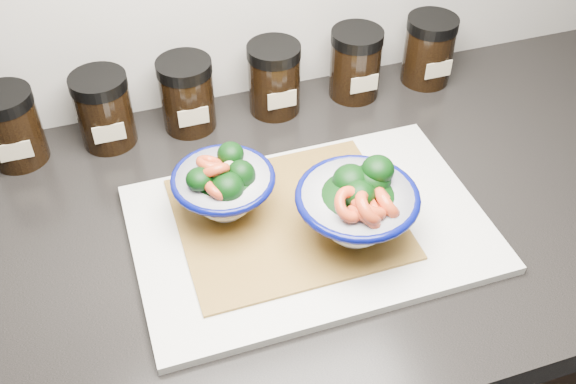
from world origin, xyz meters
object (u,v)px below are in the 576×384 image
object	(u,v)px
spice_jar_c	(187,94)
spice_jar_e	(355,63)
spice_jar_a	(11,127)
bowl_right	(358,206)
spice_jar_d	(274,78)
cutting_board	(310,228)
spice_jar_b	(104,110)
spice_jar_f	(429,50)
bowl_left	(224,187)

from	to	relation	value
spice_jar_c	spice_jar_e	world-z (taller)	same
spice_jar_a	spice_jar_e	bearing A→B (deg)	0.00
bowl_right	spice_jar_a	bearing A→B (deg)	142.30
bowl_right	spice_jar_d	world-z (taller)	bowl_right
bowl_right	spice_jar_e	world-z (taller)	bowl_right
cutting_board	spice_jar_b	distance (m)	0.35
cutting_board	spice_jar_a	world-z (taller)	spice_jar_a
spice_jar_d	spice_jar_c	bearing A→B (deg)	180.00
bowl_right	spice_jar_d	bearing A→B (deg)	91.89
cutting_board	spice_jar_b	bearing A→B (deg)	129.14
cutting_board	spice_jar_d	distance (m)	0.28
spice_jar_c	spice_jar_f	xyz separation A→B (m)	(0.40, 0.00, 0.00)
spice_jar_a	spice_jar_f	xyz separation A→B (m)	(0.65, 0.00, 0.00)
bowl_right	spice_jar_c	bearing A→B (deg)	115.49
spice_jar_f	cutting_board	bearing A→B (deg)	-137.96
cutting_board	spice_jar_b	xyz separation A→B (m)	(-0.22, 0.27, 0.05)
spice_jar_b	spice_jar_d	distance (m)	0.26
spice_jar_d	spice_jar_b	bearing A→B (deg)	180.00
cutting_board	spice_jar_a	size ratio (longest dim) A/B	3.98
bowl_left	bowl_right	world-z (taller)	bowl_right
spice_jar_e	spice_jar_f	world-z (taller)	same
cutting_board	spice_jar_a	distance (m)	0.44
bowl_left	spice_jar_b	size ratio (longest dim) A/B	1.18
spice_jar_c	spice_jar_e	size ratio (longest dim) A/B	1.00
bowl_left	spice_jar_e	size ratio (longest dim) A/B	1.18
spice_jar_e	spice_jar_f	size ratio (longest dim) A/B	1.00
spice_jar_b	cutting_board	bearing A→B (deg)	-50.86
bowl_left	spice_jar_d	bearing A→B (deg)	58.10
spice_jar_b	spice_jar_f	size ratio (longest dim) A/B	1.00
spice_jar_b	spice_jar_d	bearing A→B (deg)	0.00
cutting_board	spice_jar_e	distance (m)	0.33
bowl_left	bowl_right	bearing A→B (deg)	-31.95
cutting_board	bowl_left	size ratio (longest dim) A/B	3.39
cutting_board	spice_jar_d	size ratio (longest dim) A/B	3.98
spice_jar_c	spice_jar_d	size ratio (longest dim) A/B	1.00
bowl_left	spice_jar_f	bearing A→B (deg)	28.54
spice_jar_b	bowl_left	bearing A→B (deg)	-60.26
bowl_right	spice_jar_d	xyz separation A→B (m)	(-0.01, 0.31, -0.01)
spice_jar_a	spice_jar_b	distance (m)	0.13
bowl_left	spice_jar_b	world-z (taller)	bowl_left
spice_jar_e	spice_jar_a	bearing A→B (deg)	180.00
spice_jar_c	spice_jar_d	distance (m)	0.14
spice_jar_a	spice_jar_b	world-z (taller)	same
cutting_board	spice_jar_d	world-z (taller)	spice_jar_d
spice_jar_a	spice_jar_d	xyz separation A→B (m)	(0.39, 0.00, 0.00)
spice_jar_a	spice_jar_f	size ratio (longest dim) A/B	1.00
cutting_board	spice_jar_e	bearing A→B (deg)	57.60
cutting_board	bowl_left	distance (m)	0.12
spice_jar_a	spice_jar_c	world-z (taller)	same
cutting_board	bowl_left	bearing A→B (deg)	150.56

